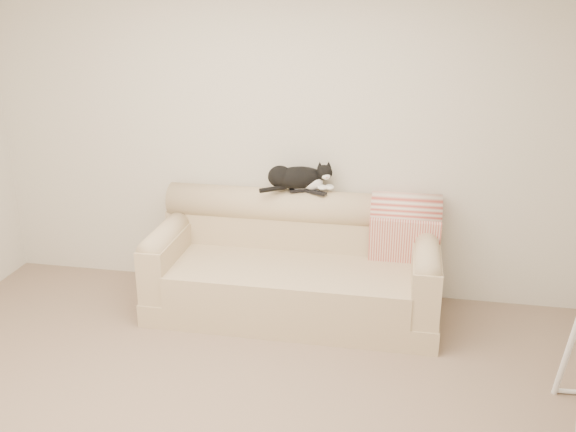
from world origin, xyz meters
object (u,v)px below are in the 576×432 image
object	(u,v)px
remote_b	(316,192)
tuxedo_cat	(298,177)
sofa	(295,267)
remote_a	(301,190)

from	to	relation	value
remote_b	tuxedo_cat	xyz separation A→B (m)	(-0.15, 0.04, 0.10)
sofa	remote_a	world-z (taller)	remote_a
sofa	remote_a	xyz separation A→B (m)	(0.00, 0.23, 0.56)
sofa	tuxedo_cat	xyz separation A→B (m)	(-0.02, 0.24, 0.66)
remote_a	tuxedo_cat	bearing A→B (deg)	163.39
sofa	remote_a	distance (m)	0.60
sofa	remote_a	bearing A→B (deg)	89.69
remote_b	tuxedo_cat	distance (m)	0.18
sofa	remote_b	distance (m)	0.61
sofa	remote_b	bearing A→B (deg)	57.45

